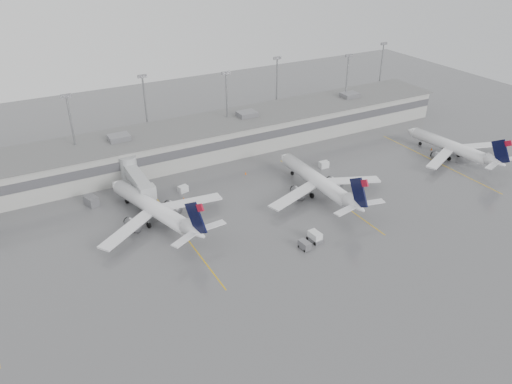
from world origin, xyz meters
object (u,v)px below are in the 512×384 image
jet_mid_right (319,182)px  jet_far_right (454,147)px  jet_mid_left (155,209)px  baggage_tug (315,238)px

jet_mid_right → jet_far_right: (42.35, -0.40, -0.25)m
jet_mid_left → jet_mid_right: jet_mid_left is taller
jet_mid_right → jet_far_right: jet_mid_right is taller
jet_far_right → jet_mid_right: bearing=173.8°
jet_mid_right → baggage_tug: bearing=-127.1°
jet_far_right → jet_mid_left: bearing=169.6°
jet_far_right → baggage_tug: bearing=-170.3°
jet_mid_left → jet_mid_right: size_ratio=0.97×
jet_far_right → baggage_tug: size_ratio=9.31×
baggage_tug → jet_far_right: bearing=10.7°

